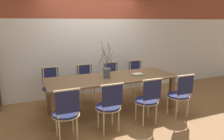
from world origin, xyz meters
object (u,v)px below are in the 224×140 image
Objects in this scene: dining_table at (112,81)px; book_stack at (138,74)px; vase_centerpiece at (107,72)px; chair_near_center at (148,99)px; chair_far_center at (113,79)px.

book_stack is (0.59, -0.05, 0.10)m from dining_table.
vase_centerpiece is (-0.13, -0.02, 0.21)m from dining_table.
book_stack is (0.21, 0.75, 0.29)m from chair_near_center.
dining_table is at bearing 65.36° from chair_far_center.
chair_far_center is 0.92m from book_stack.
dining_table is 0.90m from chair_near_center.
chair_near_center is at bearing -64.12° from dining_table.
chair_near_center is 1.00× the size of chair_far_center.
chair_far_center is 3.55× the size of book_stack.
chair_far_center is at bearing 90.76° from chair_near_center.
book_stack is at bearing -2.26° from vase_centerpiece.
book_stack is (0.72, -0.03, -0.11)m from vase_centerpiece.
chair_near_center is at bearing -56.64° from vase_centerpiece.
vase_centerpiece is 3.00× the size of book_stack.
chair_near_center is 1.59m from chair_far_center.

